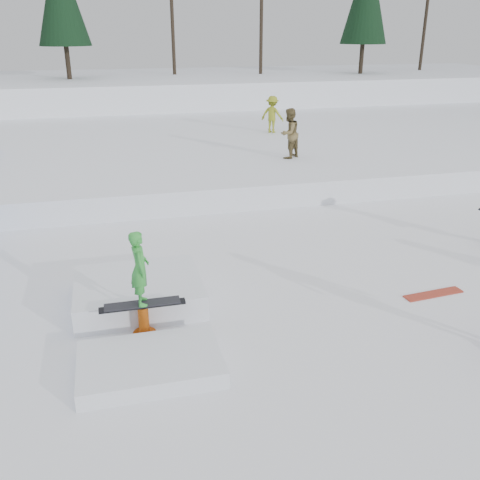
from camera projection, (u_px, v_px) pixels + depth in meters
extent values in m
plane|color=white|center=(240.00, 333.00, 10.26)|extent=(120.00, 120.00, 0.00)
cube|color=white|center=(133.00, 94.00, 36.83)|extent=(60.00, 14.00, 2.40)
cube|color=white|center=(154.00, 146.00, 24.52)|extent=(50.00, 18.00, 0.80)
cylinder|color=black|center=(68.00, 63.00, 33.75)|extent=(0.30, 0.30, 2.00)
cylinder|color=black|center=(171.00, 1.00, 35.77)|extent=(0.24, 0.24, 9.50)
cylinder|color=black|center=(261.00, 13.00, 36.52)|extent=(0.24, 0.24, 8.00)
cylinder|color=black|center=(361.00, 59.00, 37.88)|extent=(0.30, 0.30, 2.00)
imported|color=brown|center=(289.00, 133.00, 20.18)|extent=(1.15, 1.11, 1.87)
imported|color=olive|center=(272.00, 114.00, 25.18)|extent=(1.25, 1.18, 1.70)
cube|color=maroon|center=(433.00, 294.00, 11.72)|extent=(1.42, 0.41, 0.03)
cube|color=white|center=(139.00, 292.00, 11.26)|extent=(2.60, 2.20, 0.54)
cube|color=white|center=(150.00, 364.00, 9.05)|extent=(2.40, 1.60, 0.30)
cylinder|color=#B55313|center=(145.00, 334.00, 10.18)|extent=(0.44, 0.44, 0.06)
cylinder|color=#B55313|center=(144.00, 321.00, 10.08)|extent=(0.20, 0.20, 0.60)
cube|color=black|center=(143.00, 306.00, 9.95)|extent=(1.60, 0.16, 0.06)
cube|color=black|center=(142.00, 304.00, 9.94)|extent=(1.40, 0.28, 0.03)
imported|color=green|center=(140.00, 268.00, 9.67)|extent=(0.34, 0.52, 1.42)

